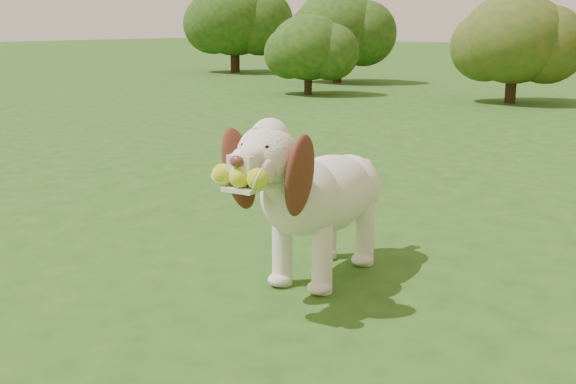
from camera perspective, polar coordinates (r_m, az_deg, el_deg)
The scene contains 6 objects.
ground at distance 3.29m, azimuth -6.47°, elevation -7.93°, with size 80.00×80.00×0.00m, color #224B15.
dog at distance 3.31m, azimuth 2.20°, elevation 0.10°, with size 0.49×1.25×0.81m.
shrub_a at distance 12.21m, azimuth 1.62°, elevation 11.34°, with size 1.28×1.28×1.32m.
shrub_b at distance 11.37m, azimuth 17.44°, elevation 11.49°, with size 1.56×1.56×1.62m.
shrub_e at distance 14.71m, azimuth 3.95°, elevation 12.78°, with size 1.76×1.76×1.82m.
shrub_g at distance 17.80m, azimuth -4.26°, elevation 13.63°, with size 2.15×2.15×2.23m.
Camera 1 is at (2.10, -2.23, 1.18)m, focal length 45.00 mm.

